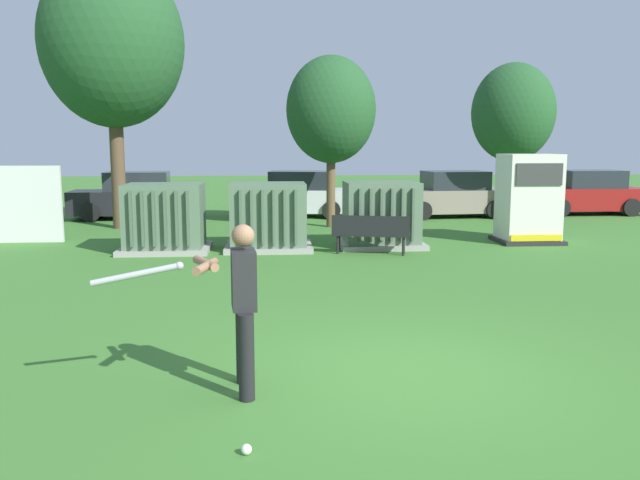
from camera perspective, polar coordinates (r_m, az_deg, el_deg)
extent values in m
plane|color=#3D752D|center=(7.45, 7.73, -11.52)|extent=(96.00, 96.00, 0.00)
cube|color=#9E9B93|center=(15.99, -13.40, -0.74)|extent=(2.10, 1.70, 0.12)
cube|color=#567056|center=(15.89, -13.50, 2.14)|extent=(1.80, 1.40, 1.50)
cube|color=#495F49|center=(15.26, -16.31, 1.79)|extent=(0.06, 0.12, 1.27)
cube|color=#495F49|center=(15.21, -15.37, 1.81)|extent=(0.06, 0.12, 1.27)
cube|color=#495F49|center=(15.17, -14.42, 1.82)|extent=(0.06, 0.12, 1.27)
cube|color=#495F49|center=(15.12, -13.47, 1.84)|extent=(0.06, 0.12, 1.27)
cube|color=#495F49|center=(15.09, -12.51, 1.86)|extent=(0.06, 0.12, 1.27)
cube|color=#495F49|center=(15.05, -11.55, 1.87)|extent=(0.06, 0.12, 1.27)
cube|color=#9E9B93|center=(15.90, -4.54, -0.59)|extent=(2.10, 1.70, 0.12)
cube|color=#567056|center=(15.80, -4.57, 2.31)|extent=(1.80, 1.40, 1.50)
cube|color=#495F49|center=(15.06, -7.01, 1.98)|extent=(0.06, 0.12, 1.27)
cube|color=#495F49|center=(15.05, -6.03, 1.99)|extent=(0.06, 0.12, 1.27)
cube|color=#495F49|center=(15.04, -5.06, 2.00)|extent=(0.06, 0.12, 1.27)
cube|color=#495F49|center=(15.04, -4.09, 2.01)|extent=(0.06, 0.12, 1.27)
cube|color=#495F49|center=(15.04, -3.12, 2.02)|extent=(0.06, 0.12, 1.27)
cube|color=#495F49|center=(15.05, -2.15, 2.03)|extent=(0.06, 0.12, 1.27)
cube|color=#9E9B93|center=(16.37, 5.36, -0.35)|extent=(2.10, 1.70, 0.12)
cube|color=#567056|center=(16.27, 5.40, 2.48)|extent=(1.80, 1.40, 1.50)
cube|color=#495F49|center=(15.42, 3.54, 2.18)|extent=(0.06, 0.12, 1.27)
cube|color=#495F49|center=(15.46, 4.48, 2.18)|extent=(0.06, 0.12, 1.27)
cube|color=#495F49|center=(15.50, 5.41, 2.19)|extent=(0.06, 0.12, 1.27)
cube|color=#495F49|center=(15.55, 6.34, 2.19)|extent=(0.06, 0.12, 1.27)
cube|color=#495F49|center=(15.60, 7.26, 2.19)|extent=(0.06, 0.12, 1.27)
cube|color=#495F49|center=(15.65, 8.17, 2.20)|extent=(0.06, 0.12, 1.27)
cube|color=#262626|center=(17.84, 17.72, -0.02)|extent=(1.60, 1.40, 0.10)
cube|color=silver|center=(17.71, 17.89, 3.66)|extent=(1.40, 1.20, 2.20)
cube|color=#383838|center=(17.11, 18.76, 5.50)|extent=(1.19, 0.04, 0.55)
cube|color=yellow|center=(17.25, 18.52, 0.17)|extent=(1.33, 0.04, 0.16)
cube|color=black|center=(15.17, 4.50, 0.46)|extent=(1.84, 0.83, 0.05)
cube|color=black|center=(14.96, 4.45, 1.30)|extent=(1.76, 0.48, 0.44)
cylinder|color=black|center=(15.43, 1.71, -0.27)|extent=(0.06, 0.06, 0.42)
cylinder|color=black|center=(15.29, 7.39, -0.41)|extent=(0.06, 0.06, 0.42)
cylinder|color=black|center=(15.15, 1.56, -0.43)|extent=(0.06, 0.06, 0.42)
cylinder|color=black|center=(15.02, 7.35, -0.58)|extent=(0.06, 0.06, 0.42)
cylinder|color=black|center=(6.55, -6.50, -10.24)|extent=(0.16, 0.16, 0.88)
cylinder|color=black|center=(7.01, -6.76, -9.00)|extent=(0.16, 0.16, 0.88)
cube|color=#262628|center=(6.59, -6.74, -3.46)|extent=(0.28, 0.42, 0.60)
sphere|color=#9E7051|center=(6.51, -6.81, 0.38)|extent=(0.23, 0.23, 0.23)
cylinder|color=#9E7051|center=(6.46, -10.04, -2.32)|extent=(0.22, 0.55, 0.09)
cylinder|color=#9E7051|center=(6.63, -10.05, -2.04)|extent=(0.31, 0.53, 0.09)
cylinder|color=#B2B2B7|center=(6.60, -15.95, -2.95)|extent=(0.85, 0.15, 0.21)
sphere|color=#B2B2B7|center=(6.55, -12.27, -2.23)|extent=(0.08, 0.08, 0.08)
sphere|color=white|center=(5.62, -6.50, -17.85)|extent=(0.09, 0.09, 0.09)
cylinder|color=brown|center=(20.70, -17.36, 5.71)|extent=(0.42, 0.42, 3.41)
ellipsoid|color=#235128|center=(20.90, -17.83, 16.24)|extent=(4.20, 4.20, 4.99)
cylinder|color=brown|center=(20.12, 0.96, 4.31)|extent=(0.27, 0.27, 2.22)
ellipsoid|color=#235128|center=(20.10, 0.98, 11.41)|extent=(2.73, 2.73, 3.24)
cylinder|color=brown|center=(22.82, 16.38, 4.46)|extent=(0.27, 0.27, 2.22)
ellipsoid|color=#235128|center=(22.81, 16.64, 10.71)|extent=(2.73, 2.73, 3.25)
cube|color=black|center=(23.38, -16.07, 3.25)|extent=(4.31, 1.99, 0.80)
cube|color=#262B33|center=(23.31, -15.78, 5.02)|extent=(2.20, 1.70, 0.64)
cylinder|color=black|center=(22.78, -19.57, 2.31)|extent=(0.65, 0.26, 0.64)
cylinder|color=black|center=(24.44, -18.81, 2.72)|extent=(0.65, 0.26, 0.64)
cylinder|color=black|center=(22.42, -13.03, 2.49)|extent=(0.65, 0.26, 0.64)
cylinder|color=black|center=(24.10, -12.71, 2.89)|extent=(0.65, 0.26, 0.64)
cube|color=silver|center=(23.16, -2.11, 3.52)|extent=(4.40, 2.30, 0.80)
cube|color=#262B33|center=(23.10, -1.75, 5.30)|extent=(2.31, 1.85, 0.64)
cylinder|color=black|center=(22.53, -5.64, 2.69)|extent=(0.67, 0.31, 0.64)
cylinder|color=black|center=(24.20, -4.96, 3.08)|extent=(0.67, 0.31, 0.64)
cylinder|color=black|center=(22.24, 1.00, 2.65)|extent=(0.67, 0.31, 0.64)
cylinder|color=black|center=(23.93, 1.22, 3.05)|extent=(0.67, 0.31, 0.64)
cube|color=gray|center=(23.47, 11.41, 3.43)|extent=(4.32, 2.03, 0.80)
cube|color=#262B33|center=(23.48, 11.80, 5.18)|extent=(2.22, 1.72, 0.64)
cylinder|color=black|center=(22.27, 9.00, 2.56)|extent=(0.66, 0.27, 0.64)
cylinder|color=black|center=(23.89, 7.75, 2.97)|extent=(0.66, 0.27, 0.64)
cylinder|color=black|center=(23.20, 15.14, 2.60)|extent=(0.66, 0.27, 0.64)
cylinder|color=black|center=(24.76, 13.54, 3.00)|extent=(0.66, 0.27, 0.64)
cube|color=maroon|center=(25.84, 22.32, 3.40)|extent=(4.20, 1.71, 0.80)
cube|color=#262B33|center=(25.86, 22.70, 4.99)|extent=(2.10, 1.56, 0.64)
cylinder|color=black|center=(24.53, 20.45, 2.66)|extent=(0.64, 0.22, 0.64)
cylinder|color=black|center=(26.08, 18.89, 3.05)|extent=(0.64, 0.22, 0.64)
cylinder|color=black|center=(25.73, 25.73, 2.60)|extent=(0.64, 0.22, 0.64)
cylinder|color=black|center=(27.21, 23.95, 2.98)|extent=(0.64, 0.22, 0.64)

